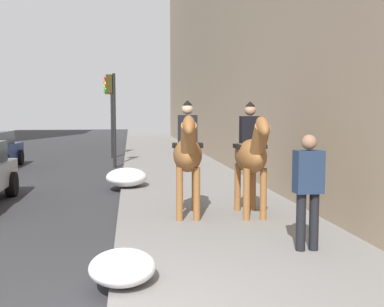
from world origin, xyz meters
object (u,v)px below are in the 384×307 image
object	(u,v)px
traffic_light_far_curb	(110,105)
mounted_horse_far	(251,154)
pedestrian_greeting	(308,184)
traffic_light_near_curb	(112,105)
mounted_horse_near	(188,153)

from	to	relation	value
traffic_light_far_curb	mounted_horse_far	bearing A→B (deg)	-166.78
pedestrian_greeting	traffic_light_near_curb	xyz separation A→B (m)	(12.09, 3.24, 1.38)
mounted_horse_near	mounted_horse_far	world-z (taller)	mounted_horse_near
mounted_horse_near	mounted_horse_far	bearing A→B (deg)	90.08
traffic_light_near_curb	pedestrian_greeting	bearing A→B (deg)	-164.98
mounted_horse_far	traffic_light_near_curb	bearing A→B (deg)	-160.36
mounted_horse_far	traffic_light_far_curb	bearing A→B (deg)	-164.43
mounted_horse_near	mounted_horse_far	distance (m)	1.23
traffic_light_near_curb	mounted_horse_far	bearing A→B (deg)	-162.72
mounted_horse_near	traffic_light_near_curb	distance (m)	9.81
pedestrian_greeting	traffic_light_near_curb	bearing A→B (deg)	14.37
mounted_horse_far	traffic_light_far_curb	size ratio (longest dim) A/B	0.59
mounted_horse_near	traffic_light_far_curb	size ratio (longest dim) A/B	0.60
pedestrian_greeting	traffic_light_near_curb	size ratio (longest dim) A/B	0.46
mounted_horse_near	pedestrian_greeting	size ratio (longest dim) A/B	1.33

